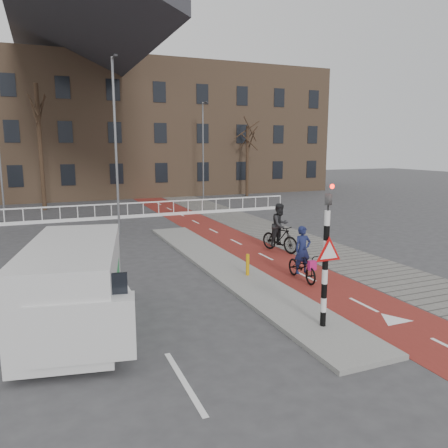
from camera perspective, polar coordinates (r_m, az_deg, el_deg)
name	(u,v)px	position (r m, az deg, el deg)	size (l,w,h in m)	color
ground	(300,301)	(13.26, 9.87, -9.85)	(120.00, 120.00, 0.00)	#38383A
bike_lane	(220,234)	(22.54, -0.47, -1.35)	(2.50, 60.00, 0.01)	maroon
sidewalk	(268,230)	(23.71, 5.82, -0.83)	(3.00, 60.00, 0.01)	slate
curb_island	(226,267)	(16.31, 0.24, -5.64)	(1.80, 16.00, 0.12)	gray
traffic_signal	(326,252)	(10.76, 13.22, -3.62)	(0.80, 0.80, 3.68)	black
bollard	(248,265)	(15.04, 3.10, -5.33)	(0.12, 0.12, 0.74)	#DB9C0C
cyclist_near	(302,262)	(15.02, 10.19, -4.94)	(0.70, 1.79, 1.86)	black
cyclist_far	(280,232)	(18.83, 7.30, -1.03)	(1.16, 2.04, 2.10)	black
van	(74,285)	(11.36, -19.00, -7.55)	(2.95, 5.39, 2.19)	silver
railing	(78,216)	(27.86, -18.55, 0.97)	(28.00, 0.10, 0.99)	silver
townhouse_row	(84,109)	(42.78, -17.87, 14.12)	(46.00, 10.00, 15.90)	#7F6047
tree_mid	(40,148)	(33.37, -22.86, 9.12)	(0.30, 0.30, 8.71)	black
tree_right	(247,161)	(39.80, 3.05, 8.17)	(0.26, 0.26, 6.26)	black
streetlight_near	(116,149)	(22.57, -13.94, 9.50)	(0.12, 0.12, 8.72)	slate
streetlight_right	(203,151)	(37.31, -2.75, 9.44)	(0.12, 0.12, 8.08)	slate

